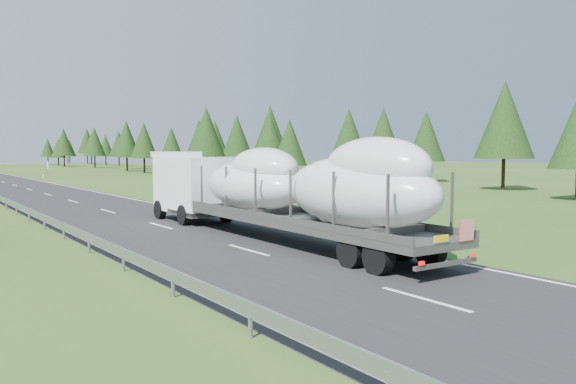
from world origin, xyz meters
TOP-DOWN VIEW (x-y plane):
  - ground at (0.00, 0.00)m, footprint 400.00×400.00m
  - highway_sign at (7.20, 80.00)m, footprint 0.08×0.90m
  - tree_line_right at (38.40, 91.04)m, footprint 26.01×256.12m
  - boat_truck at (2.42, 10.97)m, footprint 3.26×21.05m

SIDE VIEW (x-z plane):
  - ground at x=0.00m, z-range 0.00..0.00m
  - highway_sign at x=7.20m, z-range 0.51..3.11m
  - boat_truck at x=2.42m, z-range 0.16..4.55m
  - tree_line_right at x=38.40m, z-range 0.47..13.05m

